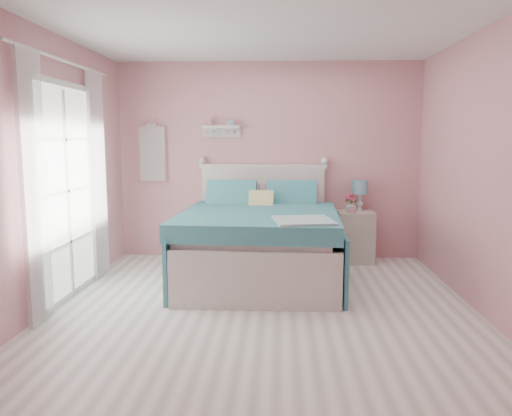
# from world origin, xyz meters

# --- Properties ---
(floor) EXTENTS (4.50, 4.50, 0.00)m
(floor) POSITION_xyz_m (0.00, 0.00, 0.00)
(floor) COLOR beige
(floor) RESTS_ON ground
(room_shell) EXTENTS (4.50, 4.50, 4.50)m
(room_shell) POSITION_xyz_m (0.00, 0.00, 1.58)
(room_shell) COLOR pink
(room_shell) RESTS_ON floor
(bed) EXTENTS (1.79, 2.21, 1.26)m
(bed) POSITION_xyz_m (-0.08, 1.16, 0.42)
(bed) COLOR silver
(bed) RESTS_ON floor
(nightstand) EXTENTS (0.46, 0.45, 0.66)m
(nightstand) POSITION_xyz_m (1.14, 2.00, 0.33)
(nightstand) COLOR beige
(nightstand) RESTS_ON floor
(table_lamp) EXTENTS (0.20, 0.20, 0.40)m
(table_lamp) POSITION_xyz_m (1.19, 2.09, 0.94)
(table_lamp) COLOR white
(table_lamp) RESTS_ON nightstand
(vase) EXTENTS (0.18, 0.18, 0.14)m
(vase) POSITION_xyz_m (1.07, 2.00, 0.73)
(vase) COLOR white
(vase) RESTS_ON nightstand
(teacup) EXTENTS (0.12, 0.12, 0.07)m
(teacup) POSITION_xyz_m (1.07, 1.89, 0.70)
(teacup) COLOR pink
(teacup) RESTS_ON nightstand
(roses) EXTENTS (0.14, 0.11, 0.12)m
(roses) POSITION_xyz_m (1.07, 2.00, 0.84)
(roses) COLOR #BC4055
(roses) RESTS_ON vase
(wall_shelf) EXTENTS (0.50, 0.15, 0.25)m
(wall_shelf) POSITION_xyz_m (-0.63, 2.19, 1.73)
(wall_shelf) COLOR silver
(wall_shelf) RESTS_ON room_shell
(hanging_dress) EXTENTS (0.34, 0.03, 0.72)m
(hanging_dress) POSITION_xyz_m (-1.55, 2.18, 1.40)
(hanging_dress) COLOR white
(hanging_dress) RESTS_ON room_shell
(french_door) EXTENTS (0.04, 1.32, 2.16)m
(french_door) POSITION_xyz_m (-1.97, 0.40, 1.07)
(french_door) COLOR silver
(french_door) RESTS_ON floor
(curtain_near) EXTENTS (0.04, 0.40, 2.32)m
(curtain_near) POSITION_xyz_m (-1.92, -0.34, 1.18)
(curtain_near) COLOR white
(curtain_near) RESTS_ON floor
(curtain_far) EXTENTS (0.04, 0.40, 2.32)m
(curtain_far) POSITION_xyz_m (-1.92, 1.14, 1.18)
(curtain_far) COLOR white
(curtain_far) RESTS_ON floor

